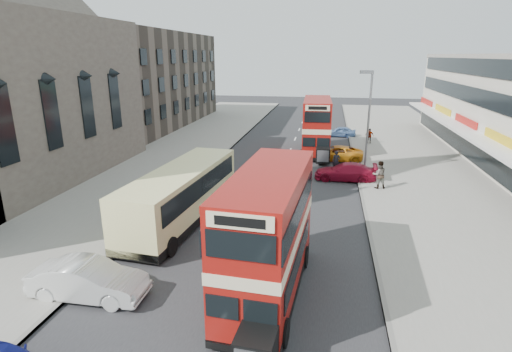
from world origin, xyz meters
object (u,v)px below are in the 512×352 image
Objects in this scene: bus_second at (317,126)px; car_left_front at (89,280)px; car_right_a at (345,172)px; car_right_b at (336,153)px; bus_main at (268,235)px; pedestrian_far at (369,136)px; pedestrian_near at (379,174)px; car_right_c at (340,132)px; street_lamp at (368,116)px; coach at (182,193)px; cyclist at (336,167)px.

bus_second reaches higher than car_left_front.
car_right_a is (10.39, 17.57, -0.09)m from car_left_front.
car_left_front reaches higher than car_right_b.
bus_main is 30.24m from pedestrian_far.
car_right_c is at bearing -94.74° from pedestrian_near.
bus_second reaches higher than pedestrian_far.
street_lamp reaches higher than car_right_b.
street_lamp reaches higher than bus_main.
car_right_b is at bearing 0.01° from car_right_c.
pedestrian_near reaches higher than car_right_a.
coach reaches higher than cyclist.
car_right_c is 4.78m from pedestrian_far.
car_right_c is at bearing 131.07° from pedestrian_far.
pedestrian_far is 0.80× the size of cyclist.
pedestrian_far reaches higher than car_right_a.
bus_second is 1.98× the size of car_right_a.
bus_second is at bearing -135.36° from pedestrian_far.
car_right_a is 6.01m from car_right_b.
pedestrian_far is (6.41, 29.51, -1.63)m from bus_main.
car_right_a is at bearing -143.28° from street_lamp.
car_right_a is 1.37m from cyclist.
street_lamp is 0.74× the size of coach.
bus_second is 4.63× the size of cyclist.
coach is 5.50× the size of pedestrian_near.
bus_second is 3.81m from car_right_b.
car_right_a is 0.97× the size of car_right_b.
car_right_c is at bearing 93.82° from cyclist.
bus_main is at bearing -10.06° from car_right_a.
car_right_c is (-0.06, 17.22, -0.06)m from car_right_a.
cyclist reaches higher than pedestrian_far.
coach is 5.54× the size of cyclist.
bus_second reaches higher than car_right_c.
coach is at bearing -135.66° from street_lamp.
car_right_c is at bearing 95.21° from street_lamp.
pedestrian_far is at bearing -98.62° from bus_main.
car_right_a is (-1.42, -1.06, -4.11)m from street_lamp.
coach is 6.94× the size of pedestrian_far.
bus_second is (0.96, 24.65, 0.08)m from bus_main.
car_left_front is 36.29m from car_right_c.
street_lamp reaches higher than coach.
car_right_a is at bearing 104.60° from bus_second.
car_right_a is 2.93× the size of pedestrian_far.
pedestrian_near is 4.31m from cyclist.
pedestrian_near is at bearing 38.15° from coach.
street_lamp is 16.76m from car_right_c.
pedestrian_near is at bearing 9.82° from car_right_c.
pedestrian_near is (0.82, -3.00, -3.64)m from street_lamp.
car_left_front is at bearing -110.25° from pedestrian_far.
cyclist reaches higher than car_right_a.
pedestrian_near reaches higher than car_right_c.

